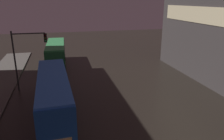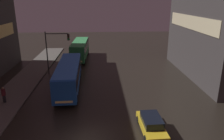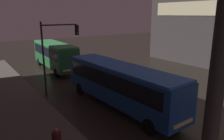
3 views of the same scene
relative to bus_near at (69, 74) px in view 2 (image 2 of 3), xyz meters
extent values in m
cube|color=#56514C|center=(-6.32, -0.68, -1.91)|extent=(4.00, 48.00, 0.15)
cube|color=beige|center=(16.28, 4.37, 5.59)|extent=(0.24, 15.46, 1.80)
cube|color=#194793|center=(0.00, 0.00, -0.18)|extent=(2.89, 11.19, 2.51)
cube|color=black|center=(0.00, 0.00, 0.32)|extent=(2.91, 10.31, 1.10)
cube|color=blue|center=(0.00, 0.00, 1.15)|extent=(2.83, 10.97, 0.16)
cube|color=#F4CC72|center=(0.22, -5.57, -1.04)|extent=(1.71, 0.17, 0.20)
cylinder|color=black|center=(1.29, -4.10, -1.49)|extent=(0.29, 1.01, 1.00)
cylinder|color=black|center=(-0.95, -4.19, -1.49)|extent=(0.29, 1.01, 1.00)
cylinder|color=black|center=(0.95, 4.20, -1.49)|extent=(0.29, 1.01, 1.00)
cylinder|color=black|center=(-1.29, 4.11, -1.49)|extent=(0.29, 1.01, 1.00)
cube|color=#236B38|center=(0.19, 14.06, -0.12)|extent=(2.69, 9.88, 2.63)
cube|color=black|center=(0.19, 14.06, 0.44)|extent=(2.73, 9.09, 1.10)
cube|color=#399252|center=(0.19, 14.06, 1.27)|extent=(2.64, 9.68, 0.16)
cube|color=#F4CC72|center=(0.06, 9.13, -1.04)|extent=(1.70, 0.14, 0.20)
cylinder|color=black|center=(1.21, 10.52, -1.49)|extent=(0.28, 1.01, 1.00)
cylinder|color=black|center=(-1.02, 10.58, -1.49)|extent=(0.28, 1.01, 1.00)
cylinder|color=black|center=(1.40, 17.53, -1.49)|extent=(0.28, 1.01, 1.00)
cylinder|color=black|center=(-0.83, 17.59, -1.49)|extent=(0.28, 1.01, 1.00)
cube|color=gold|center=(7.99, -9.61, -1.44)|extent=(1.87, 4.37, 0.50)
cube|color=black|center=(7.99, -9.61, -0.88)|extent=(1.55, 2.42, 0.61)
cylinder|color=black|center=(8.83, -11.03, -1.67)|extent=(0.22, 0.65, 0.64)
cylinder|color=black|center=(7.27, -11.09, -1.67)|extent=(0.22, 0.65, 0.64)
cylinder|color=black|center=(8.72, -8.13, -1.67)|extent=(0.22, 0.65, 0.64)
cylinder|color=black|center=(7.16, -8.18, -1.67)|extent=(0.22, 0.65, 0.64)
cylinder|color=black|center=(-6.43, -3.64, -1.43)|extent=(0.14, 0.14, 0.82)
cylinder|color=black|center=(-6.25, -3.64, -1.43)|extent=(0.14, 0.14, 0.82)
cylinder|color=#4C191E|center=(-6.34, -3.64, -0.68)|extent=(0.57, 0.57, 0.68)
sphere|color=#8C664C|center=(-6.34, -3.64, -0.23)|extent=(0.22, 0.22, 0.22)
cylinder|color=#2D2D2D|center=(-3.77, 5.78, 1.15)|extent=(0.16, 0.16, 6.27)
cylinder|color=#2D2D2D|center=(-2.18, 5.78, 3.98)|extent=(3.18, 0.12, 0.12)
cube|color=black|center=(-0.59, 5.78, 3.48)|extent=(0.30, 0.24, 0.90)
sphere|color=#390706|center=(-0.59, 5.64, 3.76)|extent=(0.18, 0.18, 0.18)
sphere|color=#3B2B07|center=(-0.59, 5.64, 3.48)|extent=(0.18, 0.18, 0.18)
sphere|color=green|center=(-0.59, 5.64, 3.20)|extent=(0.18, 0.18, 0.18)
camera|label=1|loc=(0.75, -17.40, 7.18)|focal=35.00mm
camera|label=2|loc=(3.87, -25.18, 8.56)|focal=35.00mm
camera|label=3|loc=(-9.30, -12.37, 4.86)|focal=35.00mm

